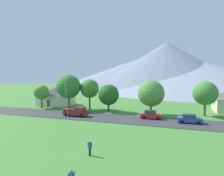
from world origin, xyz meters
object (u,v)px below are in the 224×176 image
object	(u,v)px
parked_car_blue_mid_west	(189,119)
pickup_truck_maroon_west_side	(76,112)
tree_right_of_center	(90,89)
tree_far_right	(151,93)
tree_near_left	(69,87)
tree_left_of_center	(205,93)
house_left_center	(56,96)
parked_car_red_west_end	(151,115)
tree_near_right	(41,92)
tree_center	(109,95)
watcher_person	(90,148)

from	to	relation	value
parked_car_blue_mid_west	pickup_truck_maroon_west_side	world-z (taller)	pickup_truck_maroon_west_side
tree_right_of_center	tree_far_right	world-z (taller)	tree_right_of_center
tree_near_left	tree_left_of_center	xyz separation A→B (m)	(32.28, 2.50, -1.05)
house_left_center	tree_left_of_center	bearing A→B (deg)	-5.02
tree_near_left	pickup_truck_maroon_west_side	distance (m)	10.29
parked_car_blue_mid_west	parked_car_red_west_end	bearing A→B (deg)	168.63
house_left_center	pickup_truck_maroon_west_side	xyz separation A→B (m)	(14.13, -12.74, -1.79)
parked_car_blue_mid_west	tree_near_right	bearing A→B (deg)	171.72
tree_left_of_center	parked_car_red_west_end	xyz separation A→B (m)	(-10.73, -6.56, -4.14)
tree_far_right	parked_car_blue_mid_west	bearing A→B (deg)	-35.42
house_left_center	tree_far_right	bearing A→B (deg)	-11.86
tree_right_of_center	parked_car_red_west_end	bearing A→B (deg)	-21.50
tree_center	tree_near_right	xyz separation A→B (m)	(-19.22, -0.69, 0.18)
tree_right_of_center	watcher_person	world-z (taller)	tree_right_of_center
house_left_center	tree_near_right	distance (m)	6.33
tree_near_left	parked_car_blue_mid_west	size ratio (longest dim) A/B	2.16
tree_near_left	tree_left_of_center	world-z (taller)	tree_near_left
tree_near_left	pickup_truck_maroon_west_side	world-z (taller)	tree_near_left
tree_center	tree_right_of_center	bearing A→B (deg)	162.02
tree_far_right	parked_car_red_west_end	world-z (taller)	tree_far_right
tree_far_right	watcher_person	xyz separation A→B (m)	(-3.70, -23.89, -3.99)
tree_right_of_center	tree_far_right	xyz separation A→B (m)	(16.30, -2.64, -0.61)
tree_far_right	watcher_person	size ratio (longest dim) A/B	4.66
tree_near_left	tree_near_right	bearing A→B (deg)	-179.39
parked_car_red_west_end	watcher_person	world-z (taller)	parked_car_red_west_end
pickup_truck_maroon_west_side	parked_car_red_west_end	bearing A→B (deg)	9.62
parked_car_red_west_end	tree_near_left	bearing A→B (deg)	169.33
tree_near_left	parked_car_red_west_end	world-z (taller)	tree_near_left
tree_center	tree_near_left	bearing A→B (deg)	-176.80
house_left_center	tree_left_of_center	size ratio (longest dim) A/B	1.30
watcher_person	parked_car_blue_mid_west	bearing A→B (deg)	58.56
tree_center	tree_far_right	world-z (taller)	tree_far_right
parked_car_red_west_end	pickup_truck_maroon_west_side	xyz separation A→B (m)	(-15.54, -2.64, 0.19)
house_left_center	tree_center	distance (m)	19.71
parked_car_red_west_end	tree_right_of_center	bearing A→B (deg)	158.50
tree_right_of_center	watcher_person	distance (m)	29.73
tree_near_right	parked_car_red_west_end	xyz separation A→B (m)	(30.00, -3.97, -3.52)
parked_car_blue_mid_west	pickup_truck_maroon_west_side	distance (m)	22.68
tree_center	tree_far_right	size ratio (longest dim) A/B	0.87
tree_center	parked_car_blue_mid_west	world-z (taller)	tree_center
tree_right_of_center	pickup_truck_maroon_west_side	world-z (taller)	tree_right_of_center
tree_left_of_center	watcher_person	bearing A→B (deg)	-119.42
tree_center	pickup_truck_maroon_west_side	bearing A→B (deg)	-123.16
tree_near_left	tree_near_right	size ratio (longest dim) A/B	1.43
parked_car_blue_mid_west	tree_left_of_center	bearing A→B (deg)	65.56
parked_car_red_west_end	pickup_truck_maroon_west_side	world-z (taller)	pickup_truck_maroon_west_side
tree_far_right	parked_car_blue_mid_west	size ratio (longest dim) A/B	1.84
tree_center	watcher_person	bearing A→B (deg)	-75.01
tree_left_of_center	tree_far_right	bearing A→B (deg)	-167.06
house_left_center	tree_near_left	bearing A→B (deg)	-36.66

